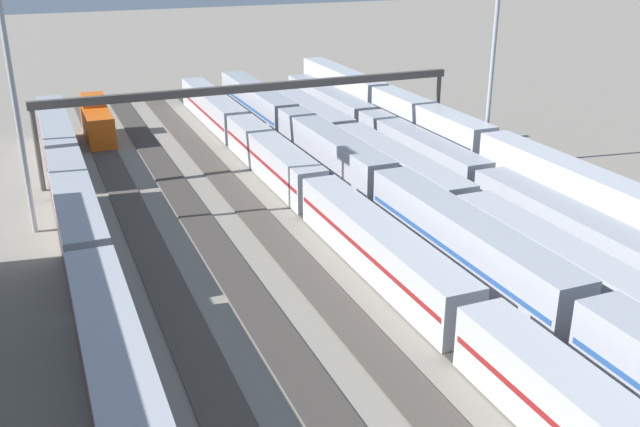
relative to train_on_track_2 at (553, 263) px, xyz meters
name	(u,v)px	position (x,y,z in m)	size (l,w,h in m)	color
ground_plane	(373,268)	(7.82, 10.00, -2.08)	(400.00, 400.00, 0.00)	gray
track_bed_0	(584,229)	(7.82, -10.00, -2.02)	(140.00, 2.80, 0.12)	#3D3833
track_bed_1	(536,237)	(7.82, -5.00, -2.02)	(140.00, 2.80, 0.12)	#3D3833
track_bed_2	(485,247)	(7.82, 0.00, -2.02)	(140.00, 2.80, 0.12)	#3D3833
track_bed_3	(431,257)	(7.82, 5.00, -2.02)	(140.00, 2.80, 0.12)	#4C443D
track_bed_4	(373,268)	(7.82, 10.00, -2.02)	(140.00, 2.80, 0.12)	#3D3833
track_bed_5	(312,279)	(7.82, 15.00, -2.02)	(140.00, 2.80, 0.12)	#4C443D
track_bed_6	(245,292)	(7.82, 20.00, -2.02)	(140.00, 2.80, 0.12)	#3D3833
track_bed_7	(174,305)	(7.82, 25.00, -2.02)	(140.00, 2.80, 0.12)	#4C443D
track_bed_8	(98,319)	(7.82, 30.00, -2.02)	(140.00, 2.80, 0.12)	#4C443D
train_on_track_2	(553,263)	(0.00, 0.00, 0.00)	(114.80, 3.00, 4.40)	#285193
train_on_track_7	(97,123)	(52.30, 25.00, 0.08)	(10.00, 3.00, 5.00)	#D85914
train_on_track_1	(564,228)	(4.87, -5.00, 0.00)	(114.80, 3.00, 4.40)	#1E6B9E
train_on_track_4	(316,195)	(19.21, 10.00, -0.05)	(95.60, 3.06, 3.80)	#B7BABF
train_on_track_8	(92,280)	(8.39, 30.00, 0.54)	(95.60, 3.06, 5.00)	#A8AAB2
train_on_track_0	(570,192)	(10.16, -10.00, 0.53)	(119.80, 3.06, 5.00)	silver
train_on_track_3	(386,194)	(15.63, 5.00, 0.54)	(95.60, 3.06, 5.00)	#A8AAB2
light_mast_0	(496,19)	(26.03, -12.28, 13.29)	(2.80, 0.70, 23.62)	#9EA0A5
light_mast_1	(5,36)	(25.00, 33.22, 14.06)	(2.80, 0.70, 25.02)	#9EA0A5
signal_gantry	(257,93)	(35.74, 10.00, 5.72)	(0.70, 45.00, 8.80)	#4C4742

